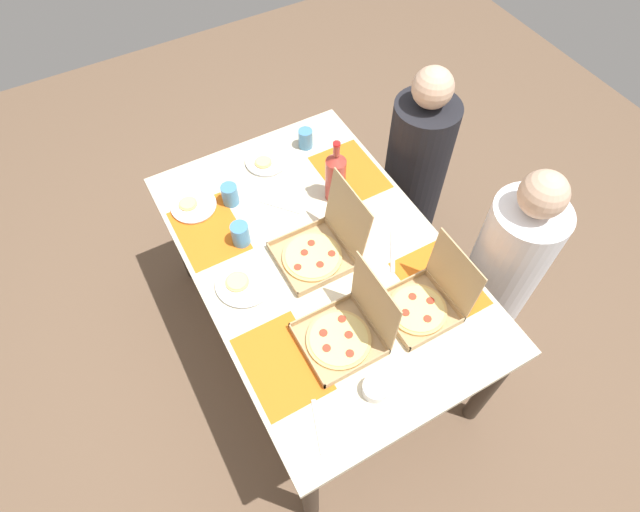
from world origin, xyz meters
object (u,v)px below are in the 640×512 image
at_px(plate_far_right, 193,206).
at_px(cup_spare, 240,234).
at_px(plate_near_left, 266,161).
at_px(cup_red, 230,195).
at_px(diner_right_seat, 501,274).
at_px(soda_bottle, 336,176).
at_px(diner_left_seat, 414,176).
at_px(condiment_bowl, 376,389).
at_px(pizza_box_edge_far, 425,302).
at_px(pizza_box_center, 320,248).
at_px(plate_near_right, 244,283).
at_px(cup_clear_left, 306,139).
at_px(pizza_box_corner_right, 346,331).

relative_size(plate_far_right, cup_spare, 1.92).
height_order(plate_near_left, cup_red, cup_red).
distance_m(plate_far_right, diner_right_seat, 1.44).
bearing_deg(soda_bottle, diner_left_seat, 99.83).
xyz_separation_m(plate_near_left, condiment_bowl, (1.20, -0.15, 0.01)).
bearing_deg(soda_bottle, condiment_bowl, -21.18).
bearing_deg(cup_red, cup_spare, -12.51).
distance_m(plate_far_right, cup_spare, 0.30).
bearing_deg(diner_left_seat, cup_spare, -83.08).
height_order(pizza_box_edge_far, cup_red, pizza_box_edge_far).
bearing_deg(cup_spare, pizza_box_edge_far, 37.46).
distance_m(pizza_box_center, plate_near_left, 0.59).
bearing_deg(plate_near_left, cup_spare, -38.42).
bearing_deg(condiment_bowl, plate_far_right, -167.18).
relative_size(plate_near_left, plate_near_right, 0.85).
height_order(plate_near_left, plate_near_right, same).
xyz_separation_m(soda_bottle, condiment_bowl, (0.86, -0.33, -0.11)).
bearing_deg(cup_clear_left, diner_left_seat, 63.36).
distance_m(cup_red, condiment_bowl, 1.06).
distance_m(pizza_box_corner_right, soda_bottle, 0.71).
height_order(pizza_box_edge_far, plate_near_left, pizza_box_edge_far).
xyz_separation_m(pizza_box_center, cup_spare, (-0.22, -0.26, 0.00)).
bearing_deg(plate_far_right, plate_near_right, 3.76).
relative_size(plate_near_left, cup_spare, 1.91).
bearing_deg(pizza_box_corner_right, diner_right_seat, 91.41).
height_order(plate_near_left, cup_clear_left, cup_clear_left).
bearing_deg(condiment_bowl, diner_right_seat, 105.97).
relative_size(pizza_box_edge_far, plate_near_right, 1.25).
bearing_deg(pizza_box_edge_far, plate_near_right, -127.78).
relative_size(plate_near_left, condiment_bowl, 2.12).
height_order(plate_near_right, cup_clear_left, cup_clear_left).
relative_size(pizza_box_center, cup_red, 3.28).
height_order(diner_left_seat, diner_right_seat, diner_left_seat).
bearing_deg(pizza_box_corner_right, condiment_bowl, -4.26).
bearing_deg(diner_left_seat, pizza_box_edge_far, -34.88).
bearing_deg(pizza_box_corner_right, cup_red, -172.48).
xyz_separation_m(plate_near_right, plate_far_right, (-0.48, -0.03, 0.00)).
height_order(pizza_box_corner_right, cup_spare, pizza_box_corner_right).
bearing_deg(plate_near_right, diner_left_seat, 106.29).
relative_size(condiment_bowl, diner_left_seat, 0.08).
height_order(pizza_box_corner_right, plate_near_right, pizza_box_corner_right).
bearing_deg(cup_red, cup_clear_left, 108.37).
bearing_deg(cup_spare, diner_left_seat, 96.92).
bearing_deg(condiment_bowl, cup_red, -175.03).
bearing_deg(pizza_box_edge_far, diner_right_seat, 96.45).
relative_size(pizza_box_edge_far, diner_left_seat, 0.25).
xyz_separation_m(plate_near_left, cup_spare, (0.37, -0.29, 0.04)).
bearing_deg(diner_right_seat, plate_near_right, -109.09).
distance_m(soda_bottle, diner_right_seat, 0.90).
relative_size(pizza_box_center, cup_clear_left, 3.36).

